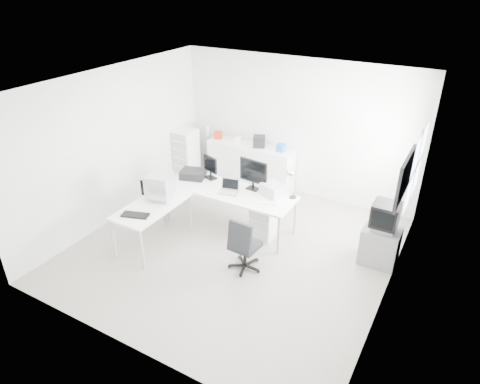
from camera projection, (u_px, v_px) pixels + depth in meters
The scene contains 30 objects.
floor at pixel (234, 248), 7.32m from camera, with size 5.00×5.00×0.01m, color beige.
ceiling at pixel (233, 85), 6.01m from camera, with size 5.00×5.00×0.01m, color white.
back_wall at pixel (296, 128), 8.59m from camera, with size 5.00×0.02×2.80m, color silver.
left_wall at pixel (115, 145), 7.76m from camera, with size 0.02×5.00×2.80m, color silver.
right_wall at pixel (399, 215), 5.58m from camera, with size 0.02×5.00×2.80m, color silver.
window at pixel (416, 168), 6.42m from camera, with size 0.02×1.20×1.10m, color white, non-canonical shape.
wall_picture at pixel (405, 177), 5.43m from camera, with size 0.04×0.90×0.60m, color black, non-canonical shape.
main_desk at pixel (229, 208), 7.78m from camera, with size 2.40×0.80×0.75m, color white, non-canonical shape.
side_desk at pixel (154, 224), 7.31m from camera, with size 0.70×1.40×0.75m, color white, non-canonical shape.
drawer_pedestal at pixel (265, 221), 7.55m from camera, with size 0.40×0.50×0.60m, color white.
inkjet_printer at pixel (193, 174), 8.02m from camera, with size 0.44×0.34×0.16m, color black.
lcd_monitor_small at pixel (210, 167), 7.94m from camera, with size 0.35×0.20×0.44m, color black, non-canonical shape.
lcd_monitor_large at pixel (253, 174), 7.51m from camera, with size 0.55×0.22×0.58m, color black, non-canonical shape.
laptop at pixel (229, 187), 7.46m from camera, with size 0.34×0.35×0.23m, color #B7B7BA, non-canonical shape.
white_keyboard at pixel (258, 202), 7.20m from camera, with size 0.41×0.13×0.02m, color white.
white_mouse at pixel (275, 204), 7.10m from camera, with size 0.07×0.07×0.07m, color white.
laser_printer at pixel (273, 190), 7.40m from camera, with size 0.37×0.31×0.21m, color #ACACAC.
desk_lamp at pixel (294, 185), 7.25m from camera, with size 0.16×0.16×0.48m, color silver, non-canonical shape.
crt_monitor at pixel (160, 187), 7.22m from camera, with size 0.39×0.39×0.44m, color #B7B7BA, non-canonical shape.
black_keyboard at pixel (135, 215), 6.82m from camera, with size 0.44×0.18×0.03m, color black.
office_chair at pixel (245, 243), 6.64m from camera, with size 0.54×0.54×0.94m, color #232527, non-canonical shape.
tv_cabinet at pixel (380, 246), 6.84m from camera, with size 0.57×0.47×0.63m, color slate.
crt_tv at pixel (385, 217), 6.59m from camera, with size 0.50×0.48×0.45m, color black, non-canonical shape.
sideboard at pixel (250, 166), 9.21m from camera, with size 1.90×0.47×0.95m, color white.
clutter_box_a at pixel (218, 135), 9.30m from camera, with size 0.16×0.14×0.16m, color #B13219.
clutter_box_b at pixel (238, 140), 9.10m from camera, with size 0.12×0.10×0.12m, color white.
clutter_box_c at pixel (259, 141), 8.85m from camera, with size 0.24×0.22×0.24m, color black.
clutter_box_d at pixel (281, 148), 8.65m from camera, with size 0.16×0.14×0.16m, color blue.
clutter_bottle at pixel (208, 131), 9.45m from camera, with size 0.07×0.07×0.22m, color white.
filing_cabinet at pixel (187, 155), 9.46m from camera, with size 0.40×0.48×1.15m, color white.
Camera 1 is at (3.05, -5.20, 4.27)m, focal length 32.00 mm.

